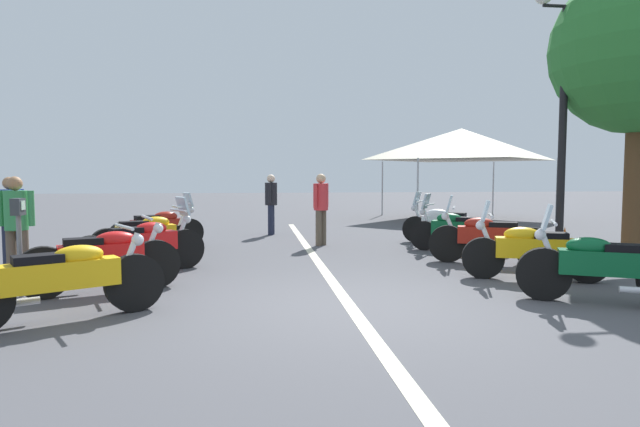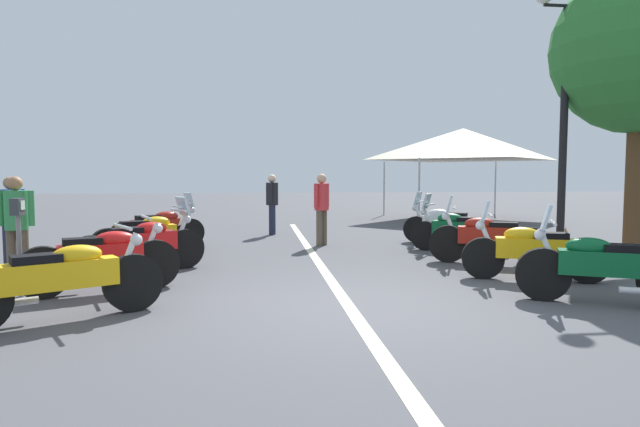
# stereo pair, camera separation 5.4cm
# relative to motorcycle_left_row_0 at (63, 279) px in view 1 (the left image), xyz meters

# --- Properties ---
(ground_plane) EXTENTS (80.00, 80.00, 0.00)m
(ground_plane) POSITION_rel_motorcycle_left_row_0_xyz_m (0.27, -3.20, -0.47)
(ground_plane) COLOR #4C4C51
(lane_centre_stripe) EXTENTS (14.51, 0.16, 0.01)m
(lane_centre_stripe) POSITION_rel_motorcycle_left_row_0_xyz_m (3.65, -3.20, -0.47)
(lane_centre_stripe) COLOR beige
(lane_centre_stripe) RESTS_ON ground_plane
(motorcycle_left_row_0) EXTENTS (1.22, 2.00, 1.02)m
(motorcycle_left_row_0) POSITION_rel_motorcycle_left_row_0_xyz_m (0.00, 0.00, 0.00)
(motorcycle_left_row_0) COLOR black
(motorcycle_left_row_0) RESTS_ON ground_plane
(motorcycle_left_row_1) EXTENTS (0.98, 1.99, 1.02)m
(motorcycle_left_row_1) POSITION_rel_motorcycle_left_row_0_xyz_m (1.42, -0.03, 0.00)
(motorcycle_left_row_1) COLOR black
(motorcycle_left_row_1) RESTS_ON ground_plane
(motorcycle_left_row_2) EXTENTS (1.26, 1.93, 1.22)m
(motorcycle_left_row_2) POSITION_rel_motorcycle_left_row_0_xyz_m (2.84, -0.25, 0.01)
(motorcycle_left_row_2) COLOR black
(motorcycle_left_row_2) RESTS_ON ground_plane
(motorcycle_left_row_3) EXTENTS (1.06, 1.88, 0.99)m
(motorcycle_left_row_3) POSITION_rel_motorcycle_left_row_0_xyz_m (4.27, -0.05, -0.02)
(motorcycle_left_row_3) COLOR black
(motorcycle_left_row_3) RESTS_ON ground_plane
(motorcycle_left_row_4) EXTENTS (1.12, 1.87, 1.20)m
(motorcycle_left_row_4) POSITION_rel_motorcycle_left_row_0_xyz_m (5.72, -0.01, -0.01)
(motorcycle_left_row_4) COLOR black
(motorcycle_left_row_4) RESTS_ON ground_plane
(motorcycle_right_row_0) EXTENTS (1.06, 1.90, 1.22)m
(motorcycle_right_row_0) POSITION_rel_motorcycle_left_row_0_xyz_m (0.03, -6.29, 0.01)
(motorcycle_right_row_0) COLOR black
(motorcycle_right_row_0) RESTS_ON ground_plane
(motorcycle_right_row_1) EXTENTS (0.98, 2.02, 1.21)m
(motorcycle_right_row_1) POSITION_rel_motorcycle_left_row_0_xyz_m (1.51, -6.19, -0.00)
(motorcycle_right_row_1) COLOR black
(motorcycle_right_row_1) RESTS_ON ground_plane
(motorcycle_right_row_2) EXTENTS (1.01, 2.01, 1.23)m
(motorcycle_right_row_2) POSITION_rel_motorcycle_left_row_0_xyz_m (3.03, -6.19, 0.01)
(motorcycle_right_row_2) COLOR black
(motorcycle_right_row_2) RESTS_ON ground_plane
(motorcycle_right_row_3) EXTENTS (1.21, 1.75, 1.20)m
(motorcycle_right_row_3) POSITION_rel_motorcycle_left_row_0_xyz_m (4.48, -6.17, -0.01)
(motorcycle_right_row_3) COLOR black
(motorcycle_right_row_3) RESTS_ON ground_plane
(motorcycle_right_row_4) EXTENTS (1.18, 1.75, 1.20)m
(motorcycle_right_row_4) POSITION_rel_motorcycle_left_row_0_xyz_m (5.76, -6.37, -0.01)
(motorcycle_right_row_4) COLOR black
(motorcycle_right_row_4) RESTS_ON ground_plane
(street_lamp_twin_globe) EXTENTS (0.32, 1.22, 4.96)m
(street_lamp_twin_globe) POSITION_rel_motorcycle_left_row_0_xyz_m (3.23, -7.67, 2.91)
(street_lamp_twin_globe) COLOR black
(street_lamp_twin_globe) RESTS_ON ground_plane
(parking_meter) EXTENTS (0.19, 0.14, 1.29)m
(parking_meter) POSITION_rel_motorcycle_left_row_0_xyz_m (1.30, 0.98, 0.43)
(parking_meter) COLOR slate
(parking_meter) RESTS_ON ground_plane
(traffic_cone_1) EXTENTS (0.36, 0.36, 0.61)m
(traffic_cone_1) POSITION_rel_motorcycle_left_row_0_xyz_m (3.36, -7.86, -0.18)
(traffic_cone_1) COLOR orange
(traffic_cone_1) RESTS_ON ground_plane
(bystander_0) EXTENTS (0.52, 0.32, 1.59)m
(bystander_0) POSITION_rel_motorcycle_left_row_0_xyz_m (8.10, -2.49, 0.46)
(bystander_0) COLOR #1E2338
(bystander_0) RESTS_ON ground_plane
(bystander_1) EXTENTS (0.32, 0.53, 1.57)m
(bystander_1) POSITION_rel_motorcycle_left_row_0_xyz_m (2.35, 1.45, 0.44)
(bystander_1) COLOR brown
(bystander_1) RESTS_ON ground_plane
(bystander_2) EXTENTS (0.48, 0.32, 1.56)m
(bystander_2) POSITION_rel_motorcycle_left_row_0_xyz_m (3.44, 1.99, 0.44)
(bystander_2) COLOR #1E2338
(bystander_2) RESTS_ON ground_plane
(bystander_3) EXTENTS (0.42, 0.38, 1.61)m
(bystander_3) POSITION_rel_motorcycle_left_row_0_xyz_m (5.84, -3.53, 0.47)
(bystander_3) COLOR brown
(bystander_3) RESTS_ON ground_plane
(roadside_tree_0) EXTENTS (3.06, 3.06, 5.39)m
(roadside_tree_0) POSITION_rel_motorcycle_left_row_0_xyz_m (3.00, -8.94, 3.37)
(roadside_tree_0) COLOR brown
(roadside_tree_0) RESTS_ON ground_plane
(event_tent) EXTENTS (5.05, 5.05, 3.20)m
(event_tent) POSITION_rel_motorcycle_left_row_0_xyz_m (12.08, -9.28, 2.18)
(event_tent) COLOR beige
(event_tent) RESTS_ON ground_plane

